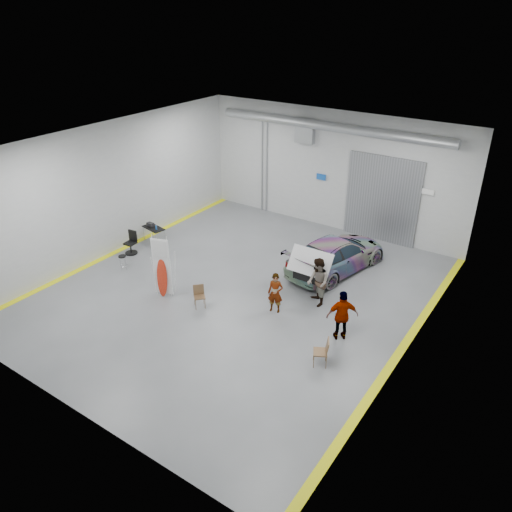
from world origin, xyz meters
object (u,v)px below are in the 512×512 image
Objects in this scene: sedan_car at (336,254)px; person_b at (318,282)px; surfboard_display at (160,272)px; person_c at (342,315)px; folding_chair_near at (200,300)px; person_a at (275,293)px; shop_stool at (123,263)px; office_chair at (131,244)px; folding_chair_far at (320,357)px; work_table at (153,227)px.

person_b is (0.63, -2.94, 0.22)m from sedan_car.
person_c is at bearing -7.80° from surfboard_display.
surfboard_display reaches higher than sedan_car.
sedan_car is at bearing 14.35° from folding_chair_near.
shop_stool is (-7.27, -0.98, -0.46)m from person_a.
person_c is 1.74× the size of office_chair.
shop_stool is 0.63× the size of office_chair.
folding_chair_far is (2.88, -1.83, -0.50)m from person_a.
folding_chair_near is 6.56m from work_table.
surfboard_display is at bearing 138.53° from folding_chair_near.
person_c is at bearing 4.69° from shop_stool.
person_c reaches higher than person_a.
person_c reaches higher than folding_chair_near.
surfboard_display is at bearing -11.46° from shop_stool.
work_table reaches higher than shop_stool.
person_b reaches higher than work_table.
person_a is at bearing -150.54° from folding_chair_far.
sedan_car is 2.76× the size of person_c.
folding_chair_near is (-2.56, -1.38, -0.53)m from person_a.
person_b reaches higher than folding_chair_near.
sedan_car is at bearing 66.92° from person_a.
sedan_car is 6.59m from folding_chair_far.
surfboard_display is (-5.44, -2.91, 0.10)m from person_b.
person_a reaches higher than folding_chair_far.
folding_chair_far is at bearing -18.42° from work_table.
person_b is 9.28m from office_chair.
work_table is (-8.68, -2.40, -0.02)m from sedan_car.
person_a is 1.72m from person_b.
office_chair is (-8.59, -3.91, -0.28)m from sedan_car.
person_b reaches higher than shop_stool.
office_chair reaches higher than work_table.
folding_chair_near is at bearing -168.89° from person_a.
surfboard_display reaches higher than person_b.
person_a is 2.82m from person_c.
work_table is at bearing 102.55° from folding_chair_near.
office_chair is (0.10, -1.51, -0.26)m from work_table.
person_a is at bearing 7.72° from shop_stool.
person_a is 2.36× the size of shop_stool.
sedan_car is 4.30m from person_a.
surfboard_display is at bearing -108.40° from person_b.
surfboard_display is 3.89× the size of shop_stool.
work_table is (-3.87, 3.45, -0.33)m from surfboard_display.
person_c is at bearing 130.40° from sedan_car.
person_b is 8.68m from shop_stool.
shop_stool is at bearing -122.88° from folding_chair_far.
shop_stool is at bearing -34.14° from person_c.
work_table is at bearing -49.25° from person_c.
surfboard_display is 3.02× the size of folding_chair_near.
folding_chair_near is at bearing 74.24° from sedan_car.
person_b is at bearing -10.92° from folding_chair_near.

